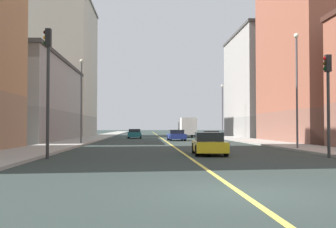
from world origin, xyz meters
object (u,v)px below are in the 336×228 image
Objects in this scene: building_right_distant at (62,69)px; traffic_light_left_near at (328,90)px; building_right_midblock at (23,100)px; street_lamp_left_near at (297,79)px; car_teal at (135,134)px; box_truck at (187,127)px; building_left_mid at (323,51)px; traffic_light_right_near at (48,76)px; car_yellow at (209,144)px; building_left_far at (267,85)px; street_lamp_right_near at (81,93)px; car_blue at (176,135)px; car_orange at (211,137)px; street_lamp_left_far at (222,106)px.

building_right_distant is 56.92m from traffic_light_left_near.
building_right_midblock is 36.99m from traffic_light_left_near.
street_lamp_left_near is 1.78× the size of car_teal.
box_truck is at bearing 35.88° from building_right_midblock.
building_left_mid is 2.92× the size of traffic_light_right_near.
car_yellow is at bearing 154.92° from traffic_light_left_near.
building_left_far reaches higher than street_lamp_right_near.
building_right_distant is 50.77m from street_lamp_left_near.
traffic_light_right_near is (-14.70, 0.00, 0.70)m from traffic_light_left_near.
building_left_far is 4.03× the size of car_blue.
car_orange is (3.20, -5.94, -0.02)m from car_blue.
traffic_light_left_near is (-9.35, -42.94, -4.58)m from building_left_far.
street_lamp_right_near reaches higher than street_lamp_left_far.
box_truck is (8.03, 4.34, 0.97)m from car_teal.
box_truck is (12.52, 25.30, -3.23)m from street_lamp_right_near.
building_left_far reaches higher than car_teal.
car_yellow reaches higher than car_blue.
building_left_mid is 18.97m from car_blue.
traffic_light_left_near is 0.67× the size of street_lamp_left_near.
street_lamp_left_near is 34.11m from car_teal.
traffic_light_left_near is at bearing -0.00° from traffic_light_right_near.
street_lamp_left_far is at bearing -13.29° from car_teal.
street_lamp_right_near is at bearing -102.08° from car_teal.
building_right_midblock is 17.23m from car_teal.
building_left_mid is 1.05× the size of building_left_far.
car_orange is 20.77m from box_truck.
building_left_mid is 2.49× the size of street_lamp_right_near.
street_lamp_right_near is 1.80× the size of car_yellow.
car_yellow is at bearing -69.45° from building_right_distant.
building_right_distant is 3.29× the size of box_truck.
building_right_midblock is 13.19m from street_lamp_right_near.
car_yellow is at bearing -128.63° from building_left_mid.
street_lamp_right_near reaches higher than traffic_light_left_near.
building_right_midblock is 5.55× the size of car_teal.
building_right_distant is 5.04× the size of car_teal.
traffic_light_left_near is at bearing -113.10° from building_left_mid.
car_yellow is at bearing -81.72° from car_teal.
car_yellow is at bearing -147.05° from street_lamp_left_near.
car_blue is at bearing 47.19° from street_lamp_right_near.
building_right_distant is 52.62m from car_yellow.
car_teal is at bearing 98.28° from car_yellow.
car_orange is (21.26, -28.53, -10.94)m from building_right_distant.
building_right_midblock is 3.63× the size of box_truck.
street_lamp_right_near is at bearing -132.73° from street_lamp_left_far.
car_teal is (-20.55, -4.09, -7.51)m from building_left_far.
box_truck is (-4.18, 7.22, -2.98)m from street_lamp_left_far.
building_left_far reaches higher than traffic_light_left_near.
building_left_far is at bearing 60.75° from traffic_light_right_near.
street_lamp_left_near is (25.04, -43.68, -6.54)m from building_right_distant.
street_lamp_right_near is 24.61m from street_lamp_left_far.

